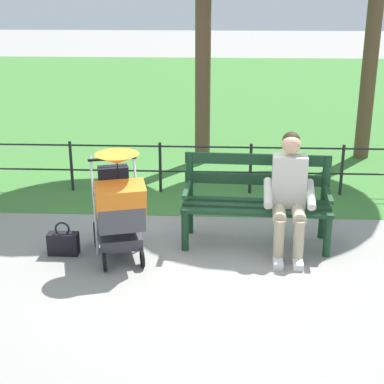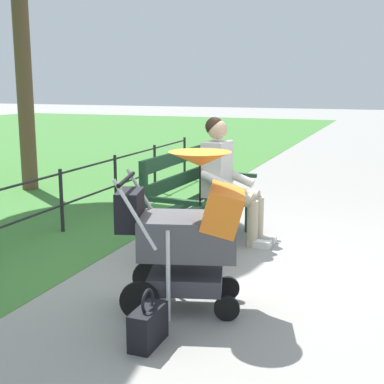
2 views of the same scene
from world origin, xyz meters
The scene contains 6 objects.
ground_plane centered at (0.00, 0.00, 0.00)m, with size 60.00×60.00×0.00m, color gray.
park_bench centered at (-0.60, -0.11, 0.53)m, with size 1.62×0.68×0.96m.
person_on_bench centered at (-0.93, 0.11, 0.68)m, with size 0.55×0.74×1.28m.
stroller centered at (0.83, 0.37, 0.59)m, with size 0.71×0.98×1.15m.
handbag centered at (1.45, 0.33, 0.13)m, with size 0.32×0.14×0.37m.
park_fence centered at (-0.50, -1.67, 0.42)m, with size 8.59×0.04×0.70m.
Camera 2 is at (4.32, 1.71, 1.62)m, focal length 51.09 mm.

